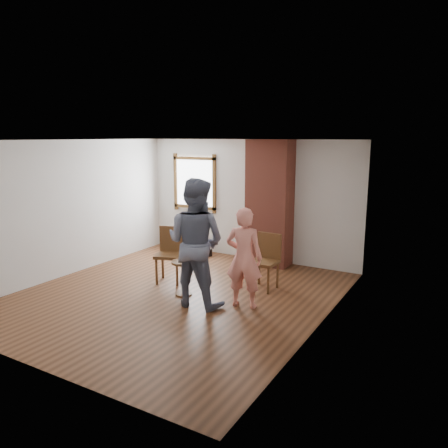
# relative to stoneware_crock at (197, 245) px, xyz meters

# --- Properties ---
(ground) EXTENTS (5.50, 5.50, 0.00)m
(ground) POSITION_rel_stoneware_crock_xyz_m (1.15, -2.40, -0.21)
(ground) COLOR brown
(ground) RESTS_ON ground
(room_shell) EXTENTS (5.04, 5.52, 2.62)m
(room_shell) POSITION_rel_stoneware_crock_xyz_m (1.10, -1.79, 1.60)
(room_shell) COLOR silver
(room_shell) RESTS_ON ground
(brick_chimney) EXTENTS (0.90, 0.50, 2.60)m
(brick_chimney) POSITION_rel_stoneware_crock_xyz_m (1.75, 0.10, 1.09)
(brick_chimney) COLOR #A34B39
(brick_chimney) RESTS_ON ground
(stoneware_crock) EXTENTS (0.40, 0.40, 0.41)m
(stoneware_crock) POSITION_rel_stoneware_crock_xyz_m (0.00, 0.00, 0.00)
(stoneware_crock) COLOR #C0AE8B
(stoneware_crock) RESTS_ON ground
(dark_pot) EXTENTS (0.20, 0.20, 0.17)m
(dark_pot) POSITION_rel_stoneware_crock_xyz_m (0.32, 0.00, -0.12)
(dark_pot) COLOR black
(dark_pot) RESTS_ON ground
(dining_chair_left) EXTENTS (0.61, 0.61, 1.02)m
(dining_chair_left) POSITION_rel_stoneware_crock_xyz_m (0.61, -1.80, 0.36)
(dining_chair_left) COLOR brown
(dining_chair_left) RESTS_ON ground
(dining_chair_right) EXTENTS (0.47, 0.47, 0.98)m
(dining_chair_right) POSITION_rel_stoneware_crock_xyz_m (2.32, -1.28, 0.34)
(dining_chair_right) COLOR brown
(dining_chair_right) RESTS_ON ground
(side_table) EXTENTS (0.40, 0.40, 0.60)m
(side_table) POSITION_rel_stoneware_crock_xyz_m (1.27, -2.32, 0.20)
(side_table) COLOR brown
(side_table) RESTS_ON ground
(cake_plate) EXTENTS (0.18, 0.18, 0.01)m
(cake_plate) POSITION_rel_stoneware_crock_xyz_m (1.27, -2.32, 0.40)
(cake_plate) COLOR white
(cake_plate) RESTS_ON side_table
(cake_slice) EXTENTS (0.08, 0.07, 0.06)m
(cake_slice) POSITION_rel_stoneware_crock_xyz_m (1.28, -2.32, 0.43)
(cake_slice) COLOR white
(cake_slice) RESTS_ON cake_plate
(man) EXTENTS (1.03, 0.82, 2.04)m
(man) POSITION_rel_stoneware_crock_xyz_m (1.68, -2.55, 0.81)
(man) COLOR #121734
(man) RESTS_ON ground
(person_pink) EXTENTS (0.65, 0.50, 1.60)m
(person_pink) POSITION_rel_stoneware_crock_xyz_m (2.38, -2.25, 0.59)
(person_pink) COLOR #F48B7A
(person_pink) RESTS_ON ground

